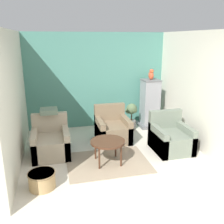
{
  "coord_description": "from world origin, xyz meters",
  "views": [
    {
      "loc": [
        -1.2,
        -3.18,
        2.39
      ],
      "look_at": [
        0.0,
        1.73,
        0.89
      ],
      "focal_mm": 40.0,
      "sensor_mm": 36.0,
      "label": 1
    }
  ],
  "objects_px": {
    "armchair_middle": "(112,129)",
    "armchair_right": "(170,138)",
    "wicker_basket": "(42,180)",
    "armchair_left": "(51,143)",
    "coffee_table": "(108,143)",
    "birdcage": "(150,104)",
    "potted_plant": "(131,114)",
    "parrot": "(151,75)"
  },
  "relations": [
    {
      "from": "armchair_middle",
      "to": "armchair_right",
      "type": "bearing_deg",
      "value": -37.57
    },
    {
      "from": "armchair_right",
      "to": "wicker_basket",
      "type": "distance_m",
      "value": 2.86
    },
    {
      "from": "armchair_middle",
      "to": "wicker_basket",
      "type": "bearing_deg",
      "value": -133.57
    },
    {
      "from": "armchair_left",
      "to": "wicker_basket",
      "type": "bearing_deg",
      "value": -97.51
    },
    {
      "from": "coffee_table",
      "to": "armchair_left",
      "type": "height_order",
      "value": "armchair_left"
    },
    {
      "from": "armchair_left",
      "to": "wicker_basket",
      "type": "xyz_separation_m",
      "value": [
        -0.16,
        -1.24,
        -0.12
      ]
    },
    {
      "from": "birdcage",
      "to": "wicker_basket",
      "type": "xyz_separation_m",
      "value": [
        -2.86,
        -2.43,
        -0.49
      ]
    },
    {
      "from": "armchair_left",
      "to": "armchair_middle",
      "type": "xyz_separation_m",
      "value": [
        1.46,
        0.47,
        0.0
      ]
    },
    {
      "from": "potted_plant",
      "to": "parrot",
      "type": "bearing_deg",
      "value": 8.5
    },
    {
      "from": "armchair_left",
      "to": "coffee_table",
      "type": "bearing_deg",
      "value": -30.86
    },
    {
      "from": "armchair_left",
      "to": "armchair_right",
      "type": "xyz_separation_m",
      "value": [
        2.57,
        -0.39,
        0.0
      ]
    },
    {
      "from": "armchair_right",
      "to": "parrot",
      "type": "relative_size",
      "value": 2.93
    },
    {
      "from": "armchair_middle",
      "to": "potted_plant",
      "type": "height_order",
      "value": "armchair_middle"
    },
    {
      "from": "parrot",
      "to": "potted_plant",
      "type": "bearing_deg",
      "value": -171.5
    },
    {
      "from": "armchair_middle",
      "to": "wicker_basket",
      "type": "height_order",
      "value": "armchair_middle"
    },
    {
      "from": "armchair_right",
      "to": "armchair_middle",
      "type": "bearing_deg",
      "value": 142.43
    },
    {
      "from": "armchair_left",
      "to": "parrot",
      "type": "relative_size",
      "value": 2.93
    },
    {
      "from": "potted_plant",
      "to": "armchair_middle",
      "type": "bearing_deg",
      "value": -136.77
    },
    {
      "from": "armchair_left",
      "to": "armchair_middle",
      "type": "relative_size",
      "value": 1.0
    },
    {
      "from": "potted_plant",
      "to": "wicker_basket",
      "type": "xyz_separation_m",
      "value": [
        -2.31,
        -2.35,
        -0.27
      ]
    },
    {
      "from": "coffee_table",
      "to": "armchair_middle",
      "type": "distance_m",
      "value": 1.19
    },
    {
      "from": "birdcage",
      "to": "parrot",
      "type": "height_order",
      "value": "parrot"
    },
    {
      "from": "parrot",
      "to": "armchair_left",
      "type": "bearing_deg",
      "value": -156.09
    },
    {
      "from": "coffee_table",
      "to": "parrot",
      "type": "height_order",
      "value": "parrot"
    },
    {
      "from": "coffee_table",
      "to": "armchair_left",
      "type": "bearing_deg",
      "value": 149.14
    },
    {
      "from": "birdcage",
      "to": "potted_plant",
      "type": "xyz_separation_m",
      "value": [
        -0.55,
        -0.08,
        -0.22
      ]
    },
    {
      "from": "armchair_right",
      "to": "wicker_basket",
      "type": "bearing_deg",
      "value": -162.69
    },
    {
      "from": "birdcage",
      "to": "parrot",
      "type": "distance_m",
      "value": 0.82
    },
    {
      "from": "armchair_left",
      "to": "armchair_right",
      "type": "height_order",
      "value": "same"
    },
    {
      "from": "parrot",
      "to": "potted_plant",
      "type": "xyz_separation_m",
      "value": [
        -0.55,
        -0.08,
        -1.04
      ]
    },
    {
      "from": "potted_plant",
      "to": "wicker_basket",
      "type": "relative_size",
      "value": 1.57
    },
    {
      "from": "armchair_right",
      "to": "birdcage",
      "type": "height_order",
      "value": "birdcage"
    },
    {
      "from": "armchair_right",
      "to": "parrot",
      "type": "distance_m",
      "value": 1.98
    },
    {
      "from": "coffee_table",
      "to": "wicker_basket",
      "type": "height_order",
      "value": "coffee_table"
    },
    {
      "from": "coffee_table",
      "to": "armchair_right",
      "type": "relative_size",
      "value": 0.8
    },
    {
      "from": "armchair_right",
      "to": "armchair_middle",
      "type": "relative_size",
      "value": 1.0
    },
    {
      "from": "armchair_right",
      "to": "wicker_basket",
      "type": "height_order",
      "value": "armchair_right"
    },
    {
      "from": "armchair_middle",
      "to": "wicker_basket",
      "type": "xyz_separation_m",
      "value": [
        -1.62,
        -1.7,
        -0.12
      ]
    },
    {
      "from": "coffee_table",
      "to": "armchair_left",
      "type": "relative_size",
      "value": 0.8
    },
    {
      "from": "potted_plant",
      "to": "armchair_left",
      "type": "bearing_deg",
      "value": -152.56
    },
    {
      "from": "armchair_left",
      "to": "armchair_middle",
      "type": "height_order",
      "value": "same"
    },
    {
      "from": "armchair_right",
      "to": "armchair_middle",
      "type": "xyz_separation_m",
      "value": [
        -1.11,
        0.85,
        0.0
      ]
    }
  ]
}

